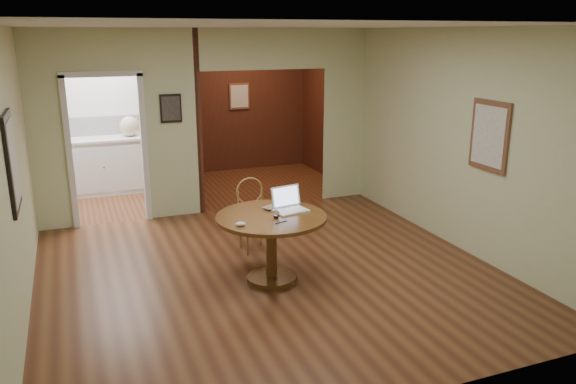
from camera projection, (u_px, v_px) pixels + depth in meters
name	position (u px, v px, depth m)	size (l,w,h in m)	color
floor	(271.00, 273.00, 6.36)	(5.00, 5.00, 0.00)	#4B2515
room_shell	(173.00, 123.00, 8.62)	(5.20, 7.50, 5.00)	silver
dining_table	(271.00, 232.00, 6.05)	(1.19, 1.19, 0.75)	brown
chair	(252.00, 210.00, 6.97)	(0.40, 0.40, 0.91)	olive
open_laptop	(288.00, 204.00, 6.18)	(0.40, 0.37, 0.25)	silver
closed_laptop	(279.00, 207.00, 6.24)	(0.33, 0.21, 0.03)	#BCBCC1
mouse	(240.00, 224.00, 5.66)	(0.11, 0.06, 0.05)	silver
wine_glass	(276.00, 214.00, 5.91)	(0.08, 0.08, 0.09)	white
pen	(281.00, 222.00, 5.78)	(0.01, 0.01, 0.15)	#0B1750
kitchen_cabinet	(112.00, 165.00, 9.52)	(2.06, 0.60, 0.94)	silver
grocery_bag	(129.00, 126.00, 9.46)	(0.33, 0.29, 0.33)	beige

